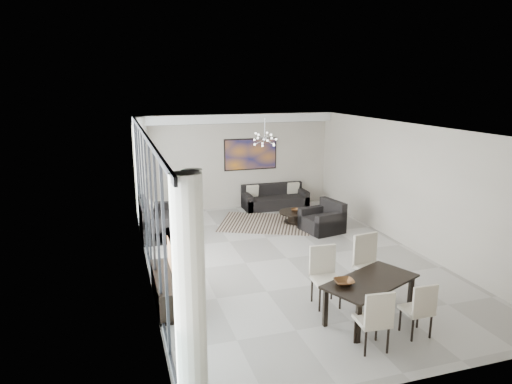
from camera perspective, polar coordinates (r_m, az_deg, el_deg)
name	(u,v)px	position (r m, az deg, el deg)	size (l,w,h in m)	color
room_shell	(308,193)	(9.99, 6.49, -0.18)	(6.00, 9.00, 2.90)	#A8A39B
window_wall	(152,204)	(9.19, -12.81, -1.53)	(0.37, 8.95, 2.90)	white
soffit	(236,118)	(13.66, -2.52, 9.19)	(5.98, 0.40, 0.26)	white
painting	(251,154)	(14.09, -0.68, 4.74)	(1.68, 0.04, 0.98)	#C8721B
chandelier	(265,139)	(12.07, 1.10, 6.62)	(0.66, 0.66, 0.71)	silver
rug	(266,223)	(12.68, 1.24, -3.89)	(2.45, 1.89, 0.01)	black
coffee_table	(295,216)	(12.75, 4.89, -3.04)	(0.89, 0.89, 0.31)	black
bowl_coffee	(295,210)	(12.70, 4.95, -2.28)	(0.25, 0.25, 0.08)	brown
sofa_main	(275,200)	(14.19, 2.35, -1.00)	(1.98, 0.81, 0.72)	black
loveseat	(158,223)	(11.95, -12.09, -3.83)	(0.99, 1.75, 0.88)	black
armchair	(323,221)	(12.08, 8.37, -3.61)	(1.07, 1.11, 0.79)	black
side_table	(160,209)	(13.02, -11.97, -2.09)	(0.39, 0.39, 0.54)	black
tv_console	(168,289)	(8.38, -10.94, -11.76)	(0.46, 1.65, 0.52)	black
television	(176,260)	(8.10, -9.91, -8.35)	(1.02, 0.13, 0.59)	gray
dining_table	(370,285)	(7.79, 14.09, -11.25)	(1.82, 1.40, 0.68)	black
dining_chair_sw	(376,317)	(6.94, 14.72, -14.88)	(0.48, 0.48, 0.96)	beige
dining_chair_se	(420,307)	(7.51, 19.85, -13.34)	(0.41, 0.41, 0.89)	beige
dining_chair_nw	(324,271)	(8.16, 8.55, -9.74)	(0.51, 0.51, 1.04)	beige
dining_chair_ne	(368,260)	(8.68, 13.88, -8.22)	(0.58, 0.58, 1.11)	beige
bowl_dining	(344,282)	(7.49, 10.94, -11.02)	(0.32, 0.32, 0.08)	brown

